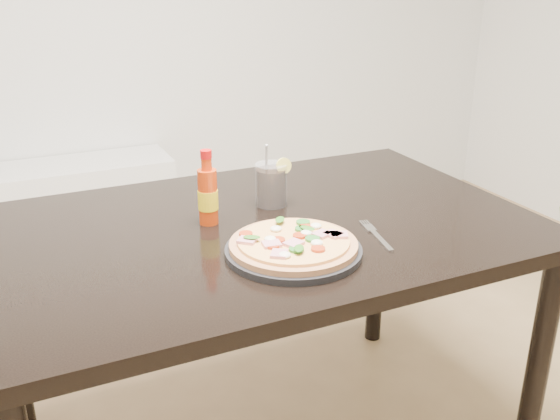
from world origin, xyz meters
name	(u,v)px	position (x,y,z in m)	size (l,w,h in m)	color
dining_table	(261,252)	(-0.26, 0.48, 0.67)	(1.40, 0.90, 0.75)	black
plate	(293,251)	(-0.27, 0.28, 0.76)	(0.32, 0.32, 0.02)	black
pizza	(294,243)	(-0.27, 0.28, 0.78)	(0.30, 0.30, 0.03)	tan
hot_sauce_bottle	(208,195)	(-0.39, 0.54, 0.83)	(0.06, 0.06, 0.20)	#C4360B
cola_cup	(271,185)	(-0.18, 0.59, 0.81)	(0.10, 0.09, 0.18)	black
fork	(375,234)	(-0.04, 0.29, 0.75)	(0.05, 0.19, 0.00)	silver
media_console	(24,221)	(-0.80, 2.07, 0.25)	(1.40, 0.34, 0.50)	white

